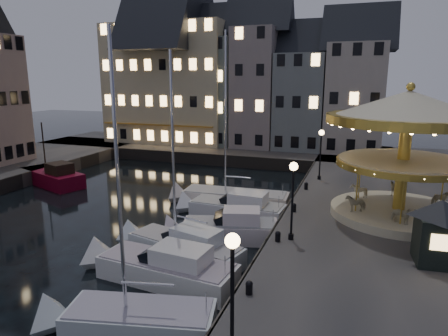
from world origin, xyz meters
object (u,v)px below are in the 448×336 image
at_px(streetlamp_c, 321,147).
at_px(motorboat_a, 126,321).
at_px(bollard_d, 306,186).
at_px(ticket_kiosk, 440,221).
at_px(motorboat_e, 232,209).
at_px(carousel, 407,130).
at_px(motorboat_d, 223,230).
at_px(motorboat_f, 228,198).
at_px(red_fishing_boat, 53,178).
at_px(bollard_c, 294,207).
at_px(bollard_b, 278,236).
at_px(streetlamp_b, 293,190).
at_px(motorboat_b, 160,268).
at_px(streetlamp_a, 232,281).
at_px(bollard_a, 249,287).
at_px(motorboat_c, 179,246).

distance_m(streetlamp_c, motorboat_a, 22.51).
xyz_separation_m(bollard_d, ticket_kiosk, (7.38, -10.56, 1.75)).
relative_size(motorboat_e, carousel, 0.83).
distance_m(motorboat_d, ticket_kiosk, 11.72).
relative_size(motorboat_f, red_fishing_boat, 1.58).
bearing_deg(ticket_kiosk, motorboat_a, -146.70).
bearing_deg(motorboat_d, red_fishing_boat, 160.31).
relative_size(bollard_c, ticket_kiosk, 0.16).
height_order(bollard_b, motorboat_d, motorboat_d).
distance_m(streetlamp_b, carousel, 8.43).
bearing_deg(ticket_kiosk, streetlamp_b, 175.24).
distance_m(streetlamp_b, motorboat_a, 10.14).
bearing_deg(red_fishing_boat, motorboat_b, -35.27).
distance_m(bollard_b, motorboat_a, 8.86).
bearing_deg(motorboat_d, motorboat_b, -102.19).
relative_size(streetlamp_b, red_fishing_boat, 0.54).
xyz_separation_m(bollard_c, ticket_kiosk, (7.38, -5.06, 1.75)).
relative_size(streetlamp_a, motorboat_b, 0.52).
height_order(streetlamp_a, red_fishing_boat, red_fishing_boat).
xyz_separation_m(streetlamp_c, motorboat_a, (-4.85, -21.70, -3.48)).
height_order(streetlamp_c, motorboat_e, streetlamp_c).
distance_m(streetlamp_c, bollard_d, 4.29).
relative_size(bollard_c, motorboat_b, 0.07).
bearing_deg(streetlamp_a, streetlamp_c, 90.00).
bearing_deg(bollard_a, motorboat_e, 111.32).
xyz_separation_m(streetlamp_c, ticket_kiosk, (6.78, -14.06, -0.66)).
height_order(bollard_c, red_fishing_boat, red_fishing_boat).
xyz_separation_m(motorboat_a, motorboat_c, (-0.96, 6.68, 0.14)).
distance_m(bollard_a, motorboat_d, 8.63).
bearing_deg(motorboat_f, ticket_kiosk, -33.82).
relative_size(bollard_c, motorboat_f, 0.05).
distance_m(streetlamp_c, motorboat_e, 10.00).
bearing_deg(motorboat_a, streetlamp_a, -20.36).
bearing_deg(red_fishing_boat, streetlamp_a, -38.35).
height_order(streetlamp_a, motorboat_a, motorboat_a).
bearing_deg(motorboat_d, carousel, 21.97).
distance_m(streetlamp_b, ticket_kiosk, 6.83).
bearing_deg(bollard_d, ticket_kiosk, -55.07).
bearing_deg(bollard_b, streetlamp_a, -86.39).
relative_size(streetlamp_a, motorboat_a, 0.37).
bearing_deg(carousel, ticket_kiosk, -79.47).
distance_m(streetlamp_a, motorboat_f, 19.55).
height_order(bollard_b, motorboat_c, motorboat_c).
bearing_deg(motorboat_a, carousel, 53.11).
bearing_deg(motorboat_e, red_fishing_boat, 171.04).
relative_size(motorboat_c, ticket_kiosk, 2.96).
bearing_deg(red_fishing_boat, streetlamp_b, -19.96).
xyz_separation_m(motorboat_b, motorboat_f, (-0.64, 12.23, -0.11)).
height_order(bollard_a, bollard_b, same).
distance_m(streetlamp_c, bollard_b, 14.22).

